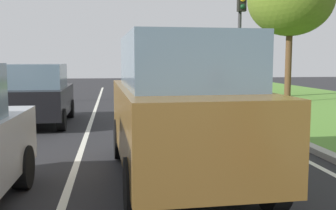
# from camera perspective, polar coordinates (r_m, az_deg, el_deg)

# --- Properties ---
(ground_plane) EXTENTS (60.00, 60.00, 0.00)m
(ground_plane) POSITION_cam_1_polar(r_m,az_deg,el_deg) (12.02, -7.69, -2.71)
(ground_plane) COLOR #262628
(lane_line_center) EXTENTS (0.12, 32.00, 0.01)m
(lane_line_center) POSITION_cam_1_polar(r_m,az_deg,el_deg) (12.04, -11.03, -2.74)
(lane_line_center) COLOR silver
(lane_line_center) RESTS_ON ground
(lane_line_right_edge) EXTENTS (0.12, 32.00, 0.01)m
(lane_line_right_edge) POSITION_cam_1_polar(r_m,az_deg,el_deg) (12.55, 8.99, -2.33)
(lane_line_right_edge) COLOR silver
(lane_line_right_edge) RESTS_ON ground
(curb_right) EXTENTS (0.24, 48.00, 0.12)m
(curb_right) POSITION_cam_1_polar(r_m,az_deg,el_deg) (12.70, 11.16, -2.01)
(curb_right) COLOR #9E9B93
(curb_right) RESTS_ON ground
(car_suv_ahead) EXTENTS (2.10, 4.56, 2.28)m
(car_suv_ahead) POSITION_cam_1_polar(r_m,az_deg,el_deg) (6.27, 1.83, -0.29)
(car_suv_ahead) COLOR brown
(car_suv_ahead) RESTS_ON ground
(car_hatchback_far) EXTENTS (1.76, 3.72, 1.78)m
(car_hatchback_far) POSITION_cam_1_polar(r_m,az_deg,el_deg) (12.36, -17.86, 1.41)
(car_hatchback_far) COLOR black
(car_hatchback_far) RESTS_ON ground
(traffic_light_near_right) EXTENTS (0.32, 0.50, 4.93)m
(traffic_light_near_right) POSITION_cam_1_polar(r_m,az_deg,el_deg) (16.31, 10.28, 11.37)
(traffic_light_near_right) COLOR #2D2D2D
(traffic_light_near_right) RESTS_ON ground
(tree_roadside_far) EXTENTS (4.23, 4.23, 6.67)m
(tree_roadside_far) POSITION_cam_1_polar(r_m,az_deg,el_deg) (21.40, 17.03, 14.12)
(tree_roadside_far) COLOR #4C331E
(tree_roadside_far) RESTS_ON ground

